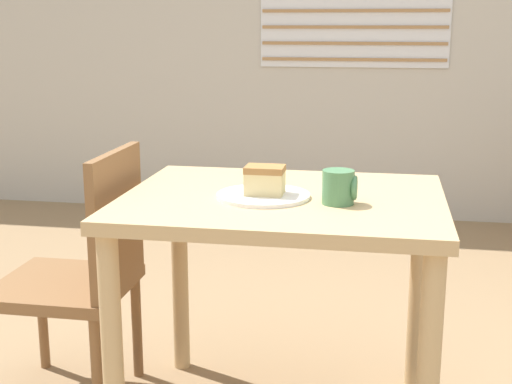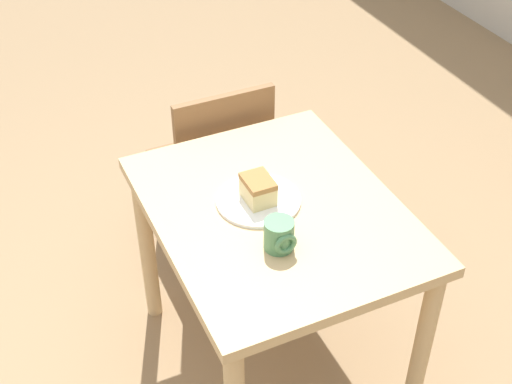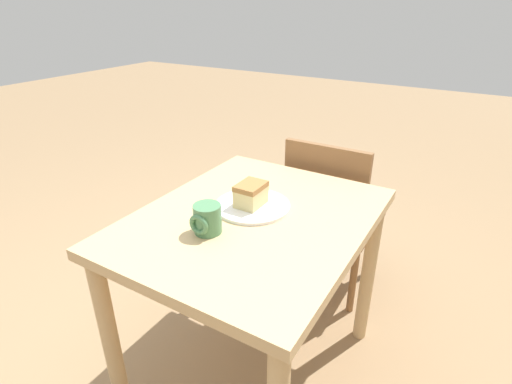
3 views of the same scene
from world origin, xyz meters
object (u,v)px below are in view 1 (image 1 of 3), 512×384
Objects in this scene: cake_slice at (265,180)px; plate at (263,196)px; coffee_mug at (340,187)px; dining_table_near at (283,234)px; chair_near_window at (83,270)px.

plate is at bearing 146.08° from cake_slice.
dining_table_near is at bearing 157.30° from coffee_mug.
coffee_mug is (0.85, -0.13, 0.35)m from chair_near_window.
coffee_mug reaches higher than plate.
cake_slice is (0.63, -0.09, 0.35)m from chair_near_window.
cake_slice is (0.01, -0.00, 0.05)m from plate.
cake_slice is (-0.05, -0.04, 0.17)m from dining_table_near.
coffee_mug is (0.22, -0.03, -0.01)m from cake_slice.
coffee_mug is at bearing -22.70° from dining_table_near.
cake_slice is 0.22m from coffee_mug.
coffee_mug reaches higher than cake_slice.
dining_table_near is 1.10× the size of chair_near_window.
plate is at bearing 81.83° from chair_near_window.
dining_table_near is at bearing 33.97° from plate.
chair_near_window is at bearing 175.50° from dining_table_near.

